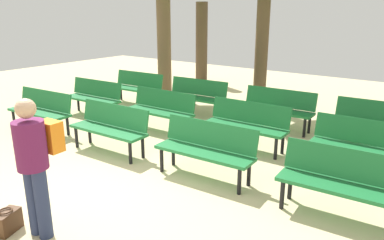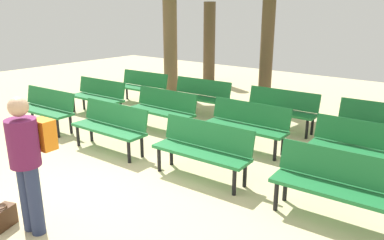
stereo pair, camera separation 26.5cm
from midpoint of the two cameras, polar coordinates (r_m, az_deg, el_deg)
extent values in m
plane|color=beige|center=(5.51, -15.73, -11.51)|extent=(24.00, 24.00, 0.00)
cube|color=#1E7238|center=(8.61, -21.25, 1.34)|extent=(1.63, 0.56, 0.05)
cube|color=#1E7238|center=(8.66, -20.34, 3.20)|extent=(1.60, 0.24, 0.40)
cylinder|color=black|center=(9.16, -24.41, 0.37)|extent=(0.06, 0.06, 0.40)
cylinder|color=black|center=(8.03, -19.16, -1.21)|extent=(0.06, 0.06, 0.40)
cylinder|color=black|center=(9.32, -22.75, 0.83)|extent=(0.06, 0.06, 0.40)
cylinder|color=black|center=(8.21, -17.38, -0.66)|extent=(0.06, 0.06, 0.40)
cube|color=#1E7238|center=(6.93, -11.83, -1.42)|extent=(1.62, 0.50, 0.05)
cube|color=#1E7238|center=(6.99, -10.74, 0.89)|extent=(1.60, 0.19, 0.40)
cylinder|color=black|center=(7.43, -16.27, -2.37)|extent=(0.06, 0.06, 0.40)
cylinder|color=black|center=(6.42, -8.57, -4.89)|extent=(0.06, 0.06, 0.40)
cylinder|color=black|center=(7.61, -14.37, -1.75)|extent=(0.06, 0.06, 0.40)
cylinder|color=black|center=(6.64, -6.63, -4.09)|extent=(0.06, 0.06, 0.40)
cube|color=#1E7238|center=(5.70, 2.60, -5.12)|extent=(1.62, 0.53, 0.05)
cube|color=#1E7238|center=(5.77, 3.72, -2.26)|extent=(1.60, 0.21, 0.40)
cylinder|color=black|center=(6.05, -3.86, -6.13)|extent=(0.06, 0.06, 0.40)
cylinder|color=black|center=(5.34, 7.99, -9.50)|extent=(0.06, 0.06, 0.40)
cylinder|color=black|center=(6.28, -2.00, -5.22)|extent=(0.06, 0.06, 0.40)
cylinder|color=black|center=(5.60, 9.54, -8.28)|extent=(0.06, 0.06, 0.40)
cube|color=#1E7238|center=(4.95, 22.92, -10.03)|extent=(1.62, 0.54, 0.05)
cube|color=#1E7238|center=(5.04, 23.75, -6.63)|extent=(1.60, 0.22, 0.40)
cylinder|color=black|center=(5.08, 14.38, -11.39)|extent=(0.06, 0.06, 0.40)
cylinder|color=black|center=(5.35, 15.64, -9.98)|extent=(0.06, 0.06, 0.40)
cube|color=#1E7238|center=(9.44, -13.87, 3.28)|extent=(1.62, 0.53, 0.05)
cube|color=#1E7238|center=(9.51, -13.06, 4.95)|extent=(1.60, 0.21, 0.40)
cylinder|color=black|center=(9.93, -17.12, 2.32)|extent=(0.06, 0.06, 0.40)
cylinder|color=black|center=(8.88, -11.58, 1.08)|extent=(0.06, 0.06, 0.40)
cylinder|color=black|center=(10.12, -15.69, 2.71)|extent=(0.06, 0.06, 0.40)
cylinder|color=black|center=(9.09, -10.12, 1.53)|extent=(0.06, 0.06, 0.40)
cube|color=#1E7238|center=(7.96, -3.91, 1.27)|extent=(1.61, 0.49, 0.05)
cube|color=#1E7238|center=(8.05, -3.01, 3.26)|extent=(1.60, 0.17, 0.40)
cylinder|color=black|center=(8.38, -8.22, 0.30)|extent=(0.06, 0.06, 0.40)
cylinder|color=black|center=(7.48, -0.62, -1.53)|extent=(0.06, 0.06, 0.40)
cylinder|color=black|center=(8.59, -6.71, 0.78)|extent=(0.06, 0.06, 0.40)
cylinder|color=black|center=(7.73, 0.83, -0.94)|extent=(0.06, 0.06, 0.40)
cube|color=#1E7238|center=(6.97, 9.26, -1.20)|extent=(1.61, 0.49, 0.05)
cube|color=#1E7238|center=(7.07, 10.12, 1.10)|extent=(1.60, 0.17, 0.40)
cylinder|color=black|center=(7.24, 3.69, -2.20)|extent=(0.06, 0.06, 0.40)
cylinder|color=black|center=(6.63, 13.86, -4.52)|extent=(0.06, 0.06, 0.40)
cylinder|color=black|center=(7.50, 5.04, -1.56)|extent=(0.06, 0.06, 0.40)
cylinder|color=black|center=(6.91, 14.93, -3.72)|extent=(0.06, 0.06, 0.40)
cube|color=#1E7238|center=(6.34, 25.86, -4.54)|extent=(1.61, 0.49, 0.05)
cube|color=#1E7238|center=(6.45, 26.51, -1.97)|extent=(1.60, 0.17, 0.40)
cylinder|color=black|center=(6.42, 19.21, -5.67)|extent=(0.06, 0.06, 0.40)
cylinder|color=black|center=(6.71, 20.08, -4.80)|extent=(0.06, 0.06, 0.40)
cube|color=#1E7238|center=(10.40, -7.28, 4.86)|extent=(1.62, 0.53, 0.05)
cube|color=#1E7238|center=(10.49, -6.59, 6.35)|extent=(1.60, 0.21, 0.40)
cylinder|color=black|center=(10.81, -10.55, 3.93)|extent=(0.06, 0.06, 0.40)
cylinder|color=black|center=(9.88, -4.87, 2.94)|extent=(0.06, 0.06, 0.40)
cylinder|color=black|center=(11.03, -9.36, 4.25)|extent=(0.06, 0.06, 0.40)
cylinder|color=black|center=(10.11, -3.70, 3.30)|extent=(0.06, 0.06, 0.40)
cube|color=#1E7238|center=(9.20, 1.80, 3.42)|extent=(1.62, 0.54, 0.05)
cube|color=#1E7238|center=(9.31, 2.50, 5.11)|extent=(1.60, 0.22, 0.40)
cylinder|color=black|center=(9.52, -2.26, 2.46)|extent=(0.06, 0.06, 0.40)
cylinder|color=black|center=(8.76, 5.02, 1.15)|extent=(0.06, 0.06, 0.40)
cylinder|color=black|center=(9.77, -1.11, 2.84)|extent=(0.06, 0.06, 0.40)
cylinder|color=black|center=(9.03, 6.05, 1.59)|extent=(0.06, 0.06, 0.40)
cube|color=#1E7238|center=(8.22, 14.18, 1.28)|extent=(1.62, 0.50, 0.05)
cube|color=#1E7238|center=(8.34, 14.84, 3.20)|extent=(1.60, 0.18, 0.40)
cylinder|color=black|center=(8.42, 9.27, 0.34)|extent=(0.06, 0.06, 0.40)
cylinder|color=black|center=(7.91, 18.27, -1.39)|extent=(0.06, 0.06, 0.40)
cylinder|color=black|center=(8.70, 10.25, 0.82)|extent=(0.06, 0.06, 0.40)
cylinder|color=black|center=(8.20, 19.00, -0.82)|extent=(0.06, 0.06, 0.40)
cube|color=#1E7238|center=(7.75, 27.98, -1.15)|extent=(1.62, 0.53, 0.05)
cube|color=#1E7238|center=(7.88, 28.44, 0.92)|extent=(1.60, 0.21, 0.40)
cylinder|color=black|center=(7.77, 22.51, -2.16)|extent=(0.06, 0.06, 0.40)
cylinder|color=black|center=(8.07, 23.06, -1.55)|extent=(0.06, 0.06, 0.40)
cylinder|color=brown|center=(9.87, 12.32, 11.54)|extent=(0.34, 0.34, 3.43)
cylinder|color=brown|center=(11.41, -2.71, 11.94)|extent=(0.42, 0.42, 3.19)
cylinder|color=#4C3A28|center=(13.61, 3.25, 11.91)|extent=(0.43, 0.43, 2.81)
cylinder|color=navy|center=(4.68, -21.61, -11.58)|extent=(0.16, 0.16, 0.85)
cylinder|color=navy|center=(4.80, -22.71, -10.97)|extent=(0.16, 0.16, 0.85)
cylinder|color=#601947|center=(4.47, -23.14, -3.28)|extent=(0.36, 0.36, 0.55)
sphere|color=tan|center=(4.35, -23.76, 1.87)|extent=(0.22, 0.22, 0.22)
cube|color=orange|center=(4.59, -20.48, -2.09)|extent=(0.29, 0.20, 0.36)
cube|color=#4C2D19|center=(5.10, -26.01, -13.45)|extent=(0.28, 0.36, 0.26)
torus|color=#4C2D19|center=(5.03, -26.23, -11.96)|extent=(0.16, 0.16, 0.02)
camera|label=1|loc=(0.13, -88.91, 0.33)|focal=34.46mm
camera|label=2|loc=(0.13, 91.09, -0.33)|focal=34.46mm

